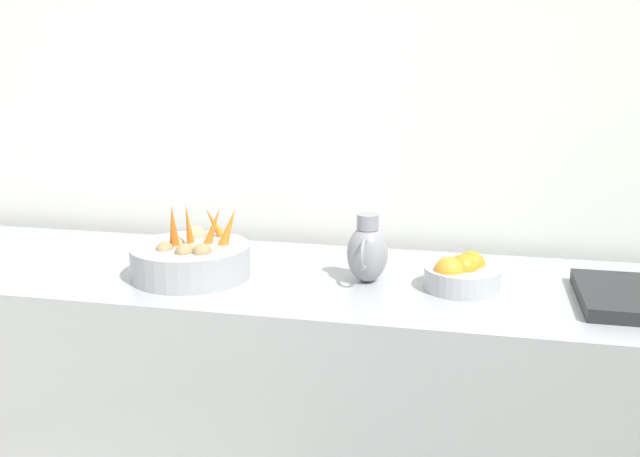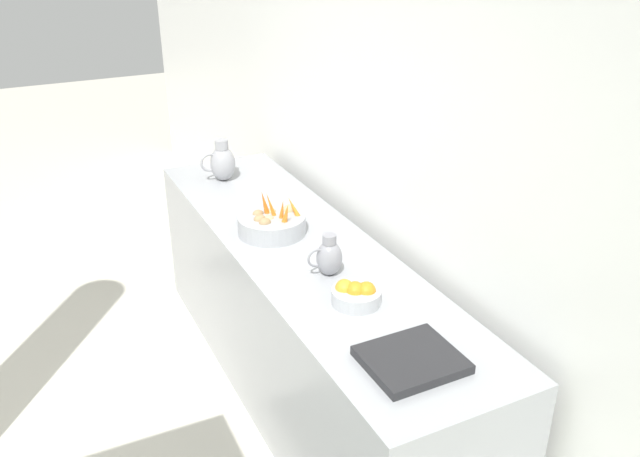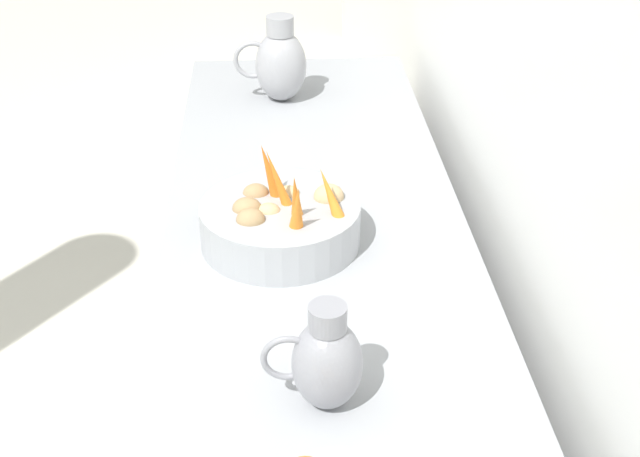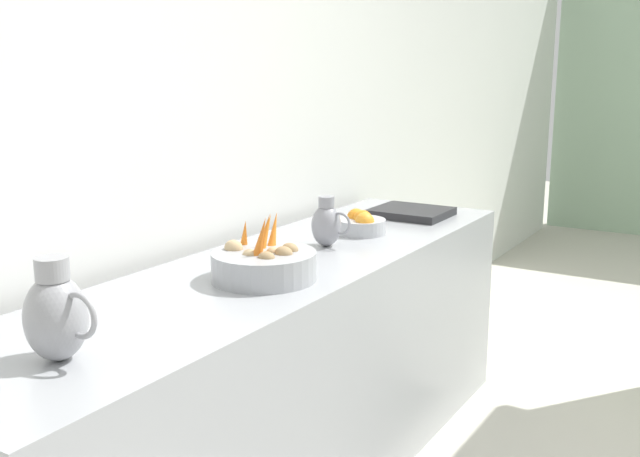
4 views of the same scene
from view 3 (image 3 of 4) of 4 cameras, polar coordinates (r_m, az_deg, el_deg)
name	(u,v)px [view 3 (image 3 of 4)]	position (r m, az deg, el deg)	size (l,w,h in m)	color
prep_counter	(323,455)	(1.97, 0.21, -15.01)	(0.69, 2.71, 0.89)	#9EA0A5
vegetable_colander	(281,221)	(1.82, -2.67, 0.48)	(0.35, 0.35, 0.23)	#9EA0A5
metal_pitcher_tall	(280,63)	(2.53, -2.72, 11.09)	(0.21, 0.15, 0.25)	#939399
metal_pitcher_short	(326,361)	(1.38, 0.40, -8.92)	(0.17, 0.12, 0.20)	gray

